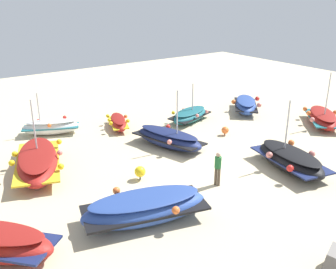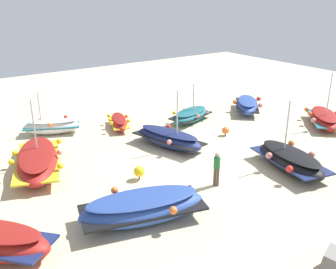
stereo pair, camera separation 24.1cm
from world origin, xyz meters
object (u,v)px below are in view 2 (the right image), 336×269
(fishing_boat_2, at_px, (290,160))
(fishing_boat_3, at_px, (38,161))
(person_walking, at_px, (217,167))
(fishing_boat_1, at_px, (169,138))
(fishing_boat_6, at_px, (191,115))
(mooring_buoy_1, at_px, (139,172))
(mooring_buoy_0, at_px, (226,130))
(fishing_boat_9, at_px, (52,126))
(fishing_boat_0, at_px, (119,122))
(fishing_boat_4, at_px, (143,207))
(fishing_boat_8, at_px, (324,119))
(fishing_boat_5, at_px, (247,105))

(fishing_boat_2, xyz_separation_m, fishing_boat_3, (10.70, -7.36, 0.03))
(fishing_boat_3, height_order, person_walking, fishing_boat_3)
(fishing_boat_1, xyz_separation_m, fishing_boat_6, (-4.01, -2.93, -0.10))
(person_walking, xyz_separation_m, mooring_buoy_1, (2.69, -2.64, -0.55))
(fishing_boat_6, xyz_separation_m, mooring_buoy_0, (-0.07, 3.49, -0.10))
(fishing_boat_3, distance_m, fishing_boat_9, 5.53)
(mooring_buoy_0, bearing_deg, mooring_buoy_1, 14.59)
(fishing_boat_0, relative_size, fishing_boat_3, 0.55)
(fishing_boat_1, relative_size, mooring_buoy_0, 8.36)
(fishing_boat_2, xyz_separation_m, fishing_boat_6, (-0.68, -9.06, -0.11))
(fishing_boat_3, relative_size, fishing_boat_4, 1.06)
(fishing_boat_0, bearing_deg, mooring_buoy_1, 179.58)
(fishing_boat_4, height_order, mooring_buoy_0, fishing_boat_4)
(fishing_boat_4, xyz_separation_m, mooring_buoy_0, (-9.39, -5.16, -0.26))
(fishing_boat_0, relative_size, fishing_boat_6, 0.83)
(fishing_boat_6, xyz_separation_m, fishing_boat_8, (-6.93, 5.96, 0.06))
(fishing_boat_2, relative_size, fishing_boat_9, 1.24)
(fishing_boat_2, distance_m, fishing_boat_3, 12.99)
(fishing_boat_6, bearing_deg, fishing_boat_3, -8.48)
(fishing_boat_1, distance_m, fishing_boat_2, 6.97)
(fishing_boat_4, distance_m, fishing_boat_5, 16.29)
(fishing_boat_6, bearing_deg, fishing_boat_5, 154.79)
(fishing_boat_2, bearing_deg, fishing_boat_9, -134.56)
(fishing_boat_5, xyz_separation_m, person_walking, (9.82, 7.41, 0.45))
(fishing_boat_9, bearing_deg, fishing_boat_8, -5.30)
(fishing_boat_9, bearing_deg, fishing_boat_3, -91.45)
(fishing_boat_4, height_order, fishing_boat_5, fishing_boat_4)
(fishing_boat_3, xyz_separation_m, fishing_boat_5, (-16.28, -0.99, -0.06))
(mooring_buoy_0, bearing_deg, fishing_boat_1, -7.75)
(fishing_boat_0, relative_size, fishing_boat_5, 0.82)
(fishing_boat_2, relative_size, fishing_boat_4, 0.87)
(fishing_boat_2, bearing_deg, person_walking, -90.83)
(fishing_boat_2, bearing_deg, mooring_buoy_1, -105.67)
(fishing_boat_6, distance_m, mooring_buoy_1, 9.38)
(fishing_boat_6, height_order, mooring_buoy_1, fishing_boat_6)
(fishing_boat_3, distance_m, fishing_boat_8, 18.80)
(fishing_boat_0, bearing_deg, mooring_buoy_0, -116.29)
(fishing_boat_2, relative_size, fishing_boat_6, 1.23)
(fishing_boat_3, height_order, fishing_boat_4, fishing_boat_3)
(fishing_boat_0, height_order, mooring_buoy_0, fishing_boat_0)
(fishing_boat_0, distance_m, fishing_boat_3, 7.39)
(person_walking, xyz_separation_m, mooring_buoy_0, (-4.98, -4.64, -0.64))
(fishing_boat_0, distance_m, person_walking, 9.88)
(fishing_boat_6, bearing_deg, fishing_boat_2, 68.76)
(fishing_boat_1, xyz_separation_m, mooring_buoy_0, (-4.08, 0.55, -0.21))
(fishing_boat_6, height_order, person_walking, fishing_boat_6)
(fishing_boat_3, distance_m, fishing_boat_6, 11.51)
(fishing_boat_1, xyz_separation_m, fishing_boat_3, (7.37, -1.23, 0.04))
(person_walking, bearing_deg, fishing_boat_2, -34.39)
(fishing_boat_6, bearing_deg, person_walking, 41.86)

